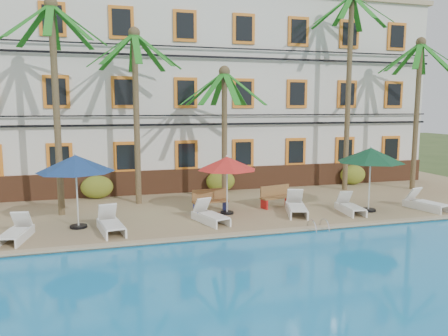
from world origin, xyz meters
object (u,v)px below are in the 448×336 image
object	(u,v)px
umbrella_blue	(76,164)
lounger_a	(16,232)
palm_c	(224,114)
palm_d	(349,68)
lounger_c	(210,215)
lounger_f	(425,203)
bench_left	(210,200)
umbrella_green	(371,155)
lounger_e	(350,206)
umbrella_red	(227,164)
palm_e	(418,93)
palm_b	(136,92)
lounger_b	(111,224)
bench_right	(276,196)
palm_a	(55,79)
lounger_d	(296,207)
pool_ladder	(318,229)

from	to	relation	value
umbrella_blue	lounger_a	xyz separation A→B (m)	(-1.89, -1.00, -2.04)
palm_c	umbrella_blue	bearing A→B (deg)	-155.46
palm_d	lounger_c	distance (m)	11.22
lounger_a	lounger_f	bearing A→B (deg)	-0.21
palm_d	bench_left	size ratio (longest dim) A/B	6.55
umbrella_green	lounger_e	bearing A→B (deg)	-176.42
umbrella_red	lounger_f	world-z (taller)	umbrella_red
palm_e	lounger_a	bearing A→B (deg)	-167.79
palm_c	umbrella_blue	distance (m)	7.12
palm_b	lounger_c	world-z (taller)	palm_b
umbrella_green	lounger_c	bearing A→B (deg)	179.57
umbrella_green	lounger_b	xyz separation A→B (m)	(-10.44, -0.24, -2.04)
umbrella_green	lounger_e	size ratio (longest dim) A/B	1.51
lounger_f	bench_left	xyz separation A→B (m)	(-8.86, 2.17, 0.19)
palm_b	palm_d	distance (m)	10.78
umbrella_red	bench_right	bearing A→B (deg)	13.91
umbrella_green	lounger_f	bearing A→B (deg)	-9.47
umbrella_red	lounger_b	xyz separation A→B (m)	(-4.63, -1.42, -1.76)
palm_d	lounger_c	size ratio (longest dim) A/B	5.15
lounger_c	bench_right	world-z (taller)	bench_right
lounger_c	palm_a	bearing A→B (deg)	152.90
palm_d	umbrella_blue	xyz separation A→B (m)	(-13.13, -3.81, -3.96)
palm_b	palm_c	xyz separation A→B (m)	(3.85, -0.57, -0.94)
palm_a	lounger_f	world-z (taller)	palm_a
palm_e	umbrella_green	xyz separation A→B (m)	(-5.15, -3.67, -2.67)
palm_d	umbrella_blue	size ratio (longest dim) A/B	3.70
lounger_c	lounger_d	size ratio (longest dim) A/B	0.92
lounger_e	bench_right	bearing A→B (deg)	144.05
palm_a	palm_c	bearing A→B (deg)	5.49
bench_left	palm_c	bearing A→B (deg)	57.38
lounger_b	lounger_c	size ratio (longest dim) A/B	1.03
lounger_c	pool_ladder	distance (m)	4.00
palm_c	lounger_b	size ratio (longest dim) A/B	3.03
bench_right	pool_ladder	bearing A→B (deg)	-88.34
lounger_d	lounger_e	distance (m)	2.24
umbrella_red	lounger_d	bearing A→B (deg)	-17.17
palm_b	umbrella_red	distance (m)	5.26
lounger_e	lounger_b	bearing A→B (deg)	-178.92
umbrella_red	lounger_e	xyz separation A→B (m)	(4.90, -1.25, -1.79)
lounger_e	bench_left	world-z (taller)	bench_left
palm_b	umbrella_blue	xyz separation A→B (m)	(-2.44, -3.44, -2.62)
palm_e	bench_right	bearing A→B (deg)	-167.57
palm_d	lounger_e	xyz separation A→B (m)	(-2.50, -4.52, -6.01)
lounger_b	lounger_d	xyz separation A→B (m)	(7.32, 0.59, 0.01)
lounger_c	bench_right	distance (m)	3.79
umbrella_red	umbrella_green	bearing A→B (deg)	-11.55
lounger_a	pool_ladder	world-z (taller)	lounger_a
palm_e	bench_right	xyz separation A→B (m)	(-8.59, -1.89, -4.53)
palm_e	bench_left	size ratio (longest dim) A/B	5.09
palm_e	lounger_e	bearing A→B (deg)	-148.43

